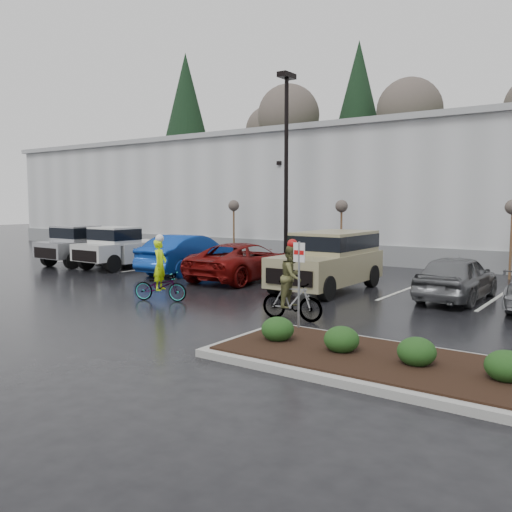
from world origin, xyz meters
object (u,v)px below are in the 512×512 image
Objects in this scene: pickup_silver at (91,245)px; cyclist_hivis at (160,280)px; sapling_west at (234,209)px; car_grey at (457,277)px; fire_lane_sign at (299,276)px; pickup_white at (130,247)px; car_blue at (189,254)px; car_red at (245,261)px; sapling_mid at (341,210)px; cyclist_olive at (292,291)px; suv_tan at (327,261)px; lamppost at (286,148)px.

cyclist_hivis is (10.11, -5.22, -0.32)m from pickup_silver.
sapling_west reaches higher than car_grey.
fire_lane_sign reaches higher than car_grey.
cyclist_hivis reaches higher than pickup_white.
pickup_white is at bearing -2.23° from car_blue.
car_red is 8.17m from car_grey.
sapling_mid is 0.62× the size of pickup_white.
sapling_mid reaches higher than pickup_white.
sapling_mid reaches higher than cyclist_hivis.
car_blue is at bearing 1.54° from pickup_white.
fire_lane_sign is at bearing -149.78° from cyclist_olive.
sapling_west is 0.60× the size of car_red.
car_grey is at bearing 1.03° from pickup_silver.
pickup_silver is at bearing -123.40° from sapling_west.
suv_tan is (13.41, -0.38, 0.05)m from pickup_silver.
car_blue is 2.38× the size of cyclist_olive.
sapling_west is 1.52× the size of cyclist_hivis.
sapling_mid is 0.75× the size of car_grey.
cyclist_hivis is (-5.83, 1.30, -0.75)m from fire_lane_sign.
fire_lane_sign is at bearing -47.33° from sapling_west.
lamppost is 2.88× the size of sapling_mid.
cyclist_olive is at bearing -46.75° from sapling_west.
suv_tan is (-2.53, 6.14, -0.38)m from fire_lane_sign.
pickup_white is 0.97× the size of car_red.
car_red is (6.96, -0.20, -0.23)m from pickup_white.
cyclist_hivis reaches higher than car_blue.
lamppost is at bearing -76.49° from car_red.
lamppost is 11.81m from cyclist_hivis.
pickup_silver is 6.26m from car_blue.
sapling_mid is 9.43m from car_grey.
sapling_west reaches higher than pickup_white.
lamppost is 2.88× the size of sapling_west.
sapling_mid is 6.65m from car_red.
pickup_white is 13.55m from cyclist_olive.
car_red is at bearing -14.98° from cyclist_hivis.
suv_tan is at bearing 170.59° from car_blue.
car_blue is at bearing 1.10° from car_grey.
cyclist_hivis is (-0.53, -11.50, -2.07)m from sapling_mid.
car_red is 1.25× the size of car_grey.
sapling_mid is at bearing 30.55° from pickup_silver.
cyclist_olive reaches higher than suv_tan.
lamppost is 2.15× the size of car_grey.
sapling_west reaches higher than cyclist_hivis.
suv_tan is at bearing -67.41° from sapling_mid.
suv_tan reaches higher than car_grey.
cyclist_hivis is (0.60, -5.25, -0.09)m from car_red.
sapling_west is at bearing -50.43° from car_red.
suv_tan is (2.77, -6.66, -1.70)m from sapling_mid.
sapling_west is 1.45× the size of fire_lane_sign.
pickup_silver is at bearing -174.87° from pickup_white.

